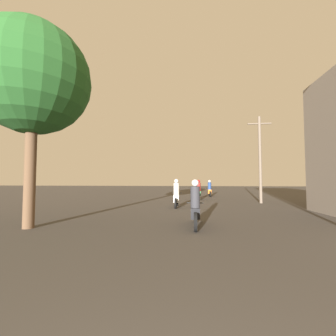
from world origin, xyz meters
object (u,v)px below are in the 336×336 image
Objects in this scene: motorcycle_black at (195,208)px; motorcycle_green at (199,192)px; motorcycle_orange at (210,190)px; street_tree at (33,79)px; motorcycle_white at (176,196)px; utility_pole_far at (260,157)px.

motorcycle_black is 10.77m from motorcycle_green.
street_tree reaches higher than motorcycle_orange.
street_tree is (-4.44, -6.29, 4.37)m from motorcycle_white.
motorcycle_green is 5.44m from utility_pole_far.
motorcycle_green is (1.43, 5.30, -0.01)m from motorcycle_white.
motorcycle_black is 1.05× the size of motorcycle_white.
street_tree reaches higher than motorcycle_black.
street_tree is at bearing -118.61° from motorcycle_orange.
street_tree is at bearing -118.83° from motorcycle_white.
motorcycle_white is 5.49m from motorcycle_green.
motorcycle_green is 0.34× the size of utility_pole_far.
motorcycle_green is 13.71m from street_tree.
motorcycle_green is at bearing -111.34° from motorcycle_orange.
motorcycle_white is 9.25m from motorcycle_orange.
motorcycle_black is 7.07m from street_tree.
motorcycle_black is at bearing -86.57° from motorcycle_green.
street_tree is (-7.01, -15.18, 4.39)m from motorcycle_orange.
motorcycle_black is at bearing -99.88° from motorcycle_orange.
motorcycle_black reaches higher than motorcycle_orange.
street_tree is (-5.87, -11.58, 4.38)m from motorcycle_green.
motorcycle_green is 0.30× the size of street_tree.
motorcycle_orange is at bearing 78.00° from motorcycle_green.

